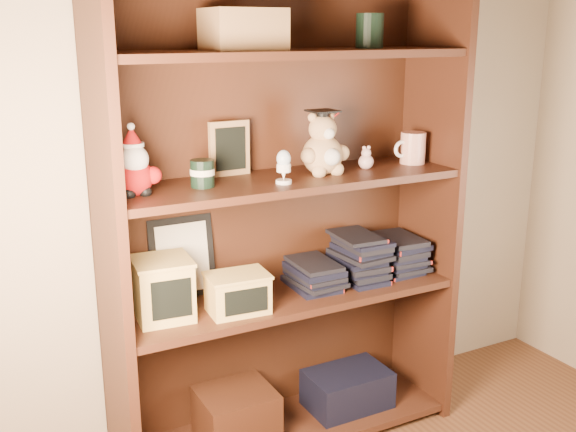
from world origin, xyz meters
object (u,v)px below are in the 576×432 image
Objects in this scene: bookcase at (280,224)px; treats_box at (163,288)px; grad_teddy_bear at (323,149)px; teacher_mug at (412,148)px.

bookcase is 8.42× the size of treats_box.
grad_teddy_bear is 0.37m from teacher_mug.
grad_teddy_bear is 1.72× the size of teacher_mug.
treats_box is at bearing 179.42° from grad_teddy_bear.
teacher_mug is (0.50, -0.05, 0.23)m from bookcase.
teacher_mug is at bearing -5.78° from bookcase.
grad_teddy_bear is at bearing -23.69° from bookcase.
bookcase reaches higher than teacher_mug.
bookcase is 7.42× the size of grad_teddy_bear.
teacher_mug is at bearing 1.01° from grad_teddy_bear.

